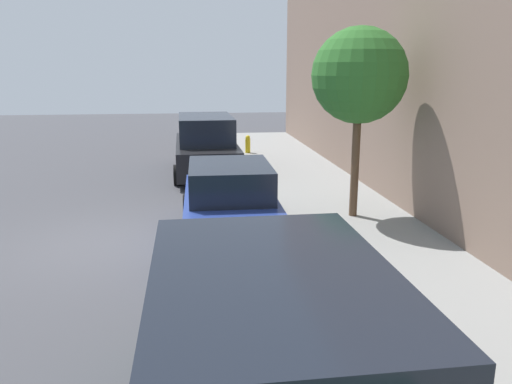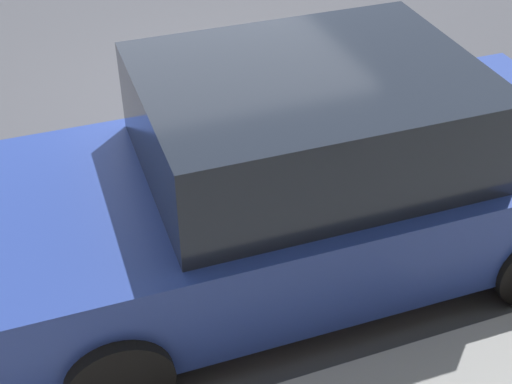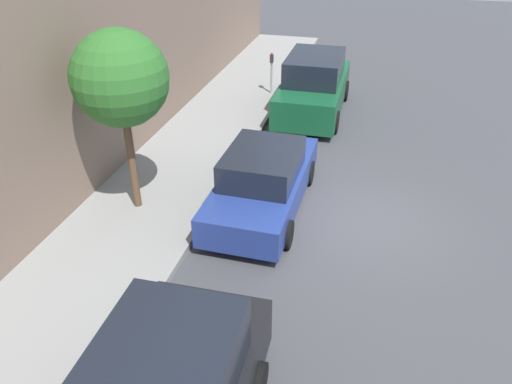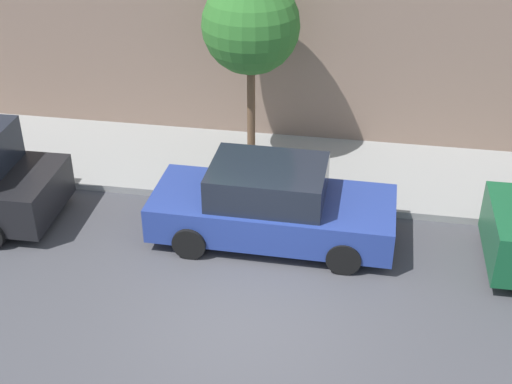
# 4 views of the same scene
# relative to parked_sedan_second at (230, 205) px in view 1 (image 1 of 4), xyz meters

# --- Properties ---
(ground_plane) EXTENTS (60.00, 60.00, 0.00)m
(ground_plane) POSITION_rel_parked_sedan_second_xyz_m (-2.41, 0.07, -0.73)
(ground_plane) COLOR #424247
(sidewalk) EXTENTS (3.05, 32.00, 0.15)m
(sidewalk) POSITION_rel_parked_sedan_second_xyz_m (2.62, 0.07, -0.65)
(sidewalk) COLOR gray
(sidewalk) RESTS_ON ground_plane
(parked_sedan_second) EXTENTS (1.92, 4.52, 1.54)m
(parked_sedan_second) POSITION_rel_parked_sedan_second_xyz_m (0.00, 0.00, 0.00)
(parked_sedan_second) COLOR navy
(parked_sedan_second) RESTS_ON ground_plane
(parked_minivan_third) EXTENTS (2.02, 4.94, 1.90)m
(parked_minivan_third) POSITION_rel_parked_sedan_second_xyz_m (-0.28, 6.62, 0.20)
(parked_minivan_third) COLOR black
(parked_minivan_third) RESTS_ON ground_plane
(street_tree) EXTENTS (2.03, 2.03, 4.08)m
(street_tree) POSITION_rel_parked_sedan_second_xyz_m (2.82, 0.88, 2.48)
(street_tree) COLOR brown
(street_tree) RESTS_ON sidewalk
(fire_hydrant) EXTENTS (0.20, 0.20, 0.69)m
(fire_hydrant) POSITION_rel_parked_sedan_second_xyz_m (1.44, 9.78, -0.23)
(fire_hydrant) COLOR gold
(fire_hydrant) RESTS_ON sidewalk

